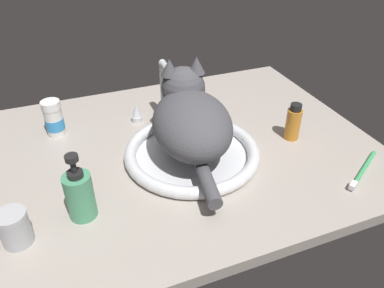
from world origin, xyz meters
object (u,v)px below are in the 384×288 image
at_px(cat, 190,116).
at_px(toothbrush, 363,171).
at_px(faucet, 165,96).
at_px(amber_bottle, 293,123).
at_px(pill_bottle, 54,119).
at_px(metal_jar, 15,228).
at_px(sink_basin, 192,152).
at_px(soap_pump_bottle, 80,195).

xyz_separation_m(cat, toothbrush, (0.36, -0.24, -0.10)).
bearing_deg(faucet, cat, -88.84).
bearing_deg(cat, amber_bottle, -8.07).
bearing_deg(cat, pill_bottle, 145.79).
xyz_separation_m(metal_jar, pill_bottle, (0.10, 0.38, 0.01)).
distance_m(pill_bottle, toothbrush, 0.82).
xyz_separation_m(sink_basin, amber_bottle, (0.29, -0.02, 0.04)).
bearing_deg(amber_bottle, sink_basin, 176.72).
relative_size(amber_bottle, metal_jar, 1.42).
xyz_separation_m(pill_bottle, soap_pump_bottle, (0.03, -0.35, 0.01)).
height_order(soap_pump_bottle, toothbrush, soap_pump_bottle).
bearing_deg(metal_jar, amber_bottle, 9.70).
distance_m(faucet, soap_pump_bottle, 0.44).
bearing_deg(cat, metal_jar, -159.09).
height_order(amber_bottle, pill_bottle, amber_bottle).
height_order(faucet, soap_pump_bottle, faucet).
height_order(sink_basin, soap_pump_bottle, soap_pump_bottle).
bearing_deg(amber_bottle, pill_bottle, 156.91).
height_order(cat, amber_bottle, cat).
bearing_deg(soap_pump_bottle, amber_bottle, 9.17).
bearing_deg(soap_pump_bottle, sink_basin, 20.80).
distance_m(sink_basin, toothbrush, 0.42).
distance_m(faucet, metal_jar, 0.55).
distance_m(soap_pump_bottle, toothbrush, 0.66).
xyz_separation_m(sink_basin, toothbrush, (0.36, -0.21, -0.01)).
bearing_deg(toothbrush, faucet, 130.15).
distance_m(pill_bottle, soap_pump_bottle, 0.35).
bearing_deg(soap_pump_bottle, faucet, 48.73).
relative_size(cat, toothbrush, 2.43).
bearing_deg(metal_jar, cat, 20.91).
bearing_deg(soap_pump_bottle, toothbrush, -8.87).
distance_m(cat, pill_bottle, 0.39).
bearing_deg(pill_bottle, metal_jar, -105.13).
relative_size(cat, metal_jar, 5.44).
bearing_deg(toothbrush, metal_jar, 174.56).
relative_size(amber_bottle, pill_bottle, 1.02).
bearing_deg(amber_bottle, faucet, 140.73).
bearing_deg(pill_bottle, amber_bottle, -23.09).
distance_m(cat, amber_bottle, 0.29).
height_order(cat, toothbrush, cat).
xyz_separation_m(faucet, amber_bottle, (0.29, -0.24, -0.02)).
distance_m(metal_jar, pill_bottle, 0.39).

